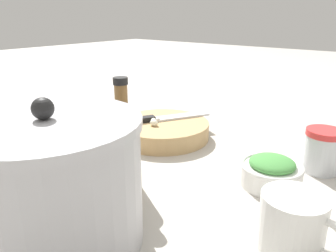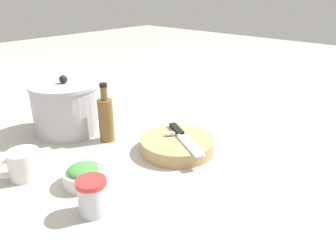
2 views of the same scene
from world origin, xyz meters
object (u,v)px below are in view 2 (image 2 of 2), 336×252
at_px(chef_knife, 183,137).
at_px(oil_bottle, 106,118).
at_px(herb_bowl, 84,175).
at_px(coffee_mug, 23,164).
at_px(spice_jar, 92,196).
at_px(cutting_board, 177,145).
at_px(garlic_cloves, 172,134).
at_px(stock_pot, 67,107).

relative_size(chef_knife, oil_bottle, 1.10).
relative_size(herb_bowl, coffee_mug, 0.97).
height_order(herb_bowl, spice_jar, spice_jar).
bearing_deg(spice_jar, cutting_board, 8.47).
height_order(spice_jar, oil_bottle, oil_bottle).
bearing_deg(spice_jar, chef_knife, 6.31).
xyz_separation_m(cutting_board, garlic_cloves, (0.00, 0.03, 0.03)).
bearing_deg(spice_jar, garlic_cloves, 12.37).
height_order(chef_knife, stock_pot, stock_pot).
xyz_separation_m(chef_knife, herb_bowl, (-0.33, 0.07, -0.02)).
xyz_separation_m(garlic_cloves, herb_bowl, (-0.32, 0.04, -0.02)).
bearing_deg(stock_pot, spice_jar, -116.50).
bearing_deg(herb_bowl, stock_pot, 63.11).
bearing_deg(oil_bottle, garlic_cloves, -63.03).
xyz_separation_m(cutting_board, herb_bowl, (-0.31, 0.06, 0.01)).
relative_size(garlic_cloves, herb_bowl, 0.46).
relative_size(oil_bottle, stock_pot, 0.83).
bearing_deg(spice_jar, stock_pot, 63.50).
xyz_separation_m(coffee_mug, stock_pot, (0.26, 0.19, 0.05)).
distance_m(chef_knife, herb_bowl, 0.34).
distance_m(cutting_board, garlic_cloves, 0.04).
xyz_separation_m(chef_knife, stock_pot, (-0.16, 0.41, 0.04)).
bearing_deg(herb_bowl, garlic_cloves, -6.45).
relative_size(chef_knife, spice_jar, 2.51).
bearing_deg(oil_bottle, cutting_board, -66.44).
bearing_deg(herb_bowl, coffee_mug, 120.81).
distance_m(spice_jar, stock_pot, 0.51).
bearing_deg(herb_bowl, cutting_board, -11.27).
xyz_separation_m(chef_knife, garlic_cloves, (-0.01, 0.04, 0.00)).
relative_size(herb_bowl, spice_jar, 1.28).
bearing_deg(chef_knife, spice_jar, 34.86).
distance_m(garlic_cloves, coffee_mug, 0.45).
xyz_separation_m(garlic_cloves, coffee_mug, (-0.41, 0.19, -0.01)).
bearing_deg(herb_bowl, oil_bottle, 38.42).
bearing_deg(garlic_cloves, oil_bottle, 116.97).
distance_m(chef_knife, spice_jar, 0.39).
distance_m(chef_knife, coffee_mug, 0.47).
relative_size(cutting_board, oil_bottle, 1.17).
bearing_deg(stock_pot, cutting_board, -70.49).
relative_size(cutting_board, coffee_mug, 2.02).
height_order(coffee_mug, stock_pot, stock_pot).
xyz_separation_m(spice_jar, stock_pot, (0.23, 0.45, 0.05)).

